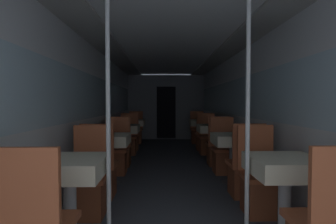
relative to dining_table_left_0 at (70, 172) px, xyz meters
name	(u,v)px	position (x,y,z in m)	size (l,w,h in m)	color
wall_left	(100,108)	(-0.38, 2.76, 0.50)	(0.05, 9.80, 2.17)	silver
wall_right	(237,108)	(2.26, 2.76, 0.50)	(0.05, 9.80, 2.17)	silver
ceiling_panel	(169,51)	(0.94, 2.76, 1.59)	(2.64, 9.80, 0.07)	silver
bulkhead_far	(166,107)	(0.94, 6.63, 0.45)	(2.59, 0.09, 2.17)	slate
dining_table_left_0	(70,172)	(0.00, 0.00, 0.00)	(0.60, 0.60, 0.75)	#4C4C51
chair_left_far_0	(89,188)	(0.00, 0.58, -0.33)	(0.42, 0.42, 0.97)	brown
support_pole_left_0	(108,119)	(0.34, 0.00, 0.46)	(0.04, 0.04, 2.17)	silver
dining_table_left_1	(109,143)	(0.00, 1.70, 0.00)	(0.60, 0.60, 0.75)	#4C4C51
chair_left_near_1	(100,175)	(0.00, 1.12, -0.33)	(0.42, 0.42, 0.97)	brown
chair_left_far_1	(116,157)	(0.00, 2.28, -0.33)	(0.42, 0.42, 0.97)	brown
dining_table_left_2	(125,131)	(0.00, 3.40, 0.00)	(0.60, 0.60, 0.75)	#4C4C51
chair_left_near_2	(121,151)	(0.00, 2.81, -0.33)	(0.42, 0.42, 0.97)	brown
chair_left_far_2	(128,142)	(0.00, 3.98, -0.33)	(0.42, 0.42, 0.97)	brown
dining_table_left_3	(133,124)	(0.00, 5.10, 0.00)	(0.60, 0.60, 0.75)	#4C4C51
chair_left_near_3	(131,139)	(0.00, 4.51, -0.33)	(0.42, 0.42, 0.97)	brown
chair_left_far_3	(136,134)	(0.00, 5.68, -0.33)	(0.42, 0.42, 0.97)	brown
dining_table_right_0	(285,171)	(1.89, 0.00, 0.00)	(0.60, 0.60, 0.75)	#4C4C51
chair_right_far_0	(260,187)	(1.89, 0.58, -0.33)	(0.42, 0.42, 0.97)	brown
support_pole_right_0	(248,119)	(1.55, 0.00, 0.46)	(0.04, 0.04, 2.17)	silver
dining_table_right_1	(233,142)	(1.89, 1.70, 0.00)	(0.60, 0.60, 0.75)	#4C4C51
chair_right_near_1	(245,174)	(1.89, 1.12, -0.33)	(0.42, 0.42, 0.97)	brown
chair_right_far_1	(224,156)	(1.89, 2.28, -0.33)	(0.42, 0.42, 0.97)	brown
dining_table_right_2	(212,131)	(1.89, 3.40, 0.00)	(0.60, 0.60, 0.75)	#4C4C51
chair_right_near_2	(217,151)	(1.89, 2.81, -0.33)	(0.42, 0.42, 0.97)	brown
chair_right_far_2	(207,142)	(1.89, 3.98, -0.33)	(0.42, 0.42, 0.97)	brown
dining_table_right_3	(200,124)	(1.89, 5.10, 0.00)	(0.60, 0.60, 0.75)	#4C4C51
chair_right_near_3	(204,139)	(1.89, 4.51, -0.33)	(0.42, 0.42, 0.97)	brown
chair_right_far_3	(197,134)	(1.89, 5.68, -0.33)	(0.42, 0.42, 0.97)	brown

